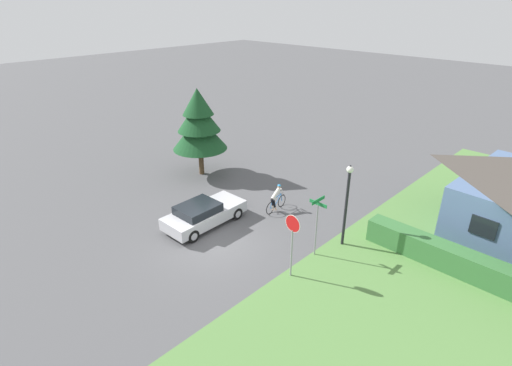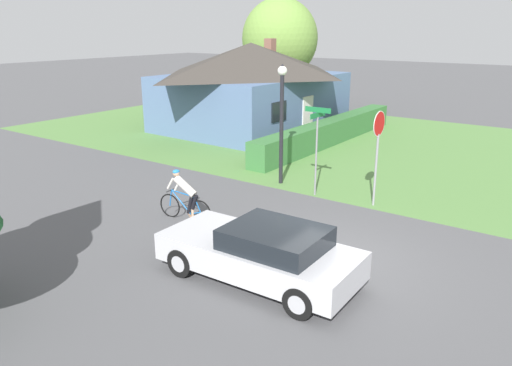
% 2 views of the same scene
% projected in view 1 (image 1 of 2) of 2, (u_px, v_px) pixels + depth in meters
% --- Properties ---
extents(ground_plane, '(140.00, 140.00, 0.00)m').
position_uv_depth(ground_plane, '(215.00, 244.00, 19.11)').
color(ground_plane, '#515154').
extents(hedge_row, '(11.86, 0.90, 1.10)m').
position_uv_depth(hedge_row, '(507.00, 281.00, 15.73)').
color(hedge_row, '#387038').
rests_on(hedge_row, ground).
extents(sedan_left_lane, '(1.98, 4.41, 1.29)m').
position_uv_depth(sedan_left_lane, '(203.00, 214.00, 20.42)').
color(sedan_left_lane, '#BCBCC1').
rests_on(sedan_left_lane, ground).
extents(cyclist, '(0.44, 1.79, 1.48)m').
position_uv_depth(cyclist, '(276.00, 198.00, 21.82)').
color(cyclist, black).
rests_on(cyclist, ground).
extents(stop_sign, '(0.76, 0.07, 2.92)m').
position_uv_depth(stop_sign, '(292.00, 233.00, 16.05)').
color(stop_sign, gray).
rests_on(stop_sign, ground).
extents(street_lamp, '(0.32, 0.32, 4.10)m').
position_uv_depth(street_lamp, '(347.00, 196.00, 17.99)').
color(street_lamp, black).
rests_on(street_lamp, ground).
extents(street_name_sign, '(0.90, 0.90, 2.88)m').
position_uv_depth(street_name_sign, '(317.00, 217.00, 17.48)').
color(street_name_sign, gray).
rests_on(street_name_sign, ground).
extents(conifer_tall_near, '(3.49, 3.49, 5.69)m').
position_uv_depth(conifer_tall_near, '(199.00, 124.00, 25.19)').
color(conifer_tall_near, '#4C3823').
rests_on(conifer_tall_near, ground).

